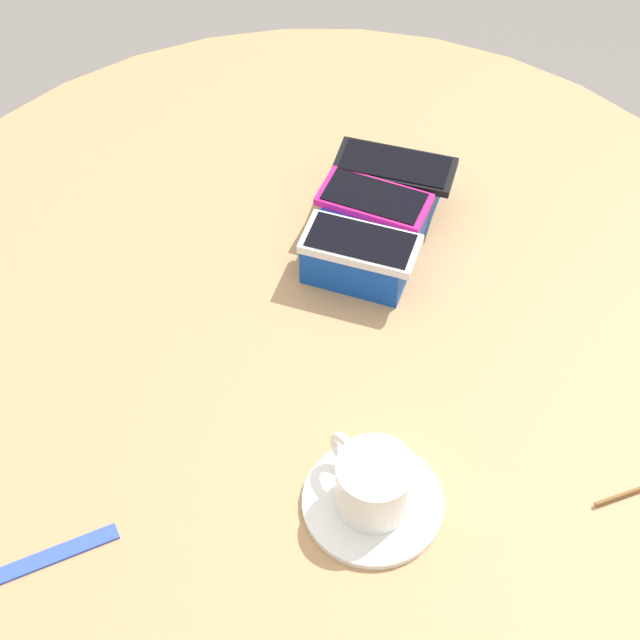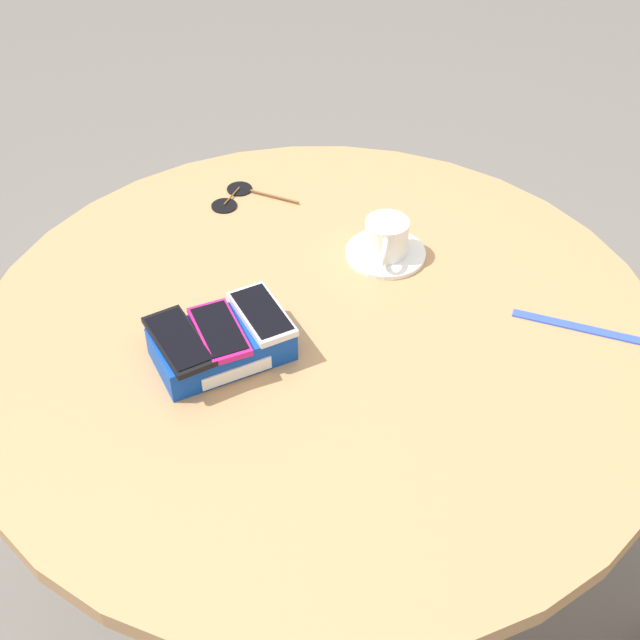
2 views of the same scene
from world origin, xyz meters
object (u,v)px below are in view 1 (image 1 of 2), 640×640
at_px(coffee_cup, 373,482).
at_px(phone_magenta, 374,199).
at_px(round_table, 320,396).
at_px(phone_box, 374,220).
at_px(phone_black, 395,166).
at_px(saucer, 373,503).
at_px(phone_white, 361,244).
at_px(lanyard_strap, 4,575).

bearing_deg(coffee_cup, phone_magenta, -176.02).
relative_size(round_table, phone_box, 5.00).
xyz_separation_m(phone_black, saucer, (0.42, 0.01, -0.05)).
height_order(phone_box, phone_white, phone_white).
bearing_deg(lanyard_strap, saucer, 108.08).
bearing_deg(phone_magenta, phone_box, 25.89).
height_order(round_table, phone_white, phone_white).
height_order(phone_black, saucer, phone_black).
xyz_separation_m(round_table, phone_black, (-0.21, 0.07, 0.18)).
xyz_separation_m(coffee_cup, lanyard_strap, (0.11, -0.33, -0.04)).
xyz_separation_m(phone_box, phone_white, (0.07, -0.01, 0.03)).
bearing_deg(saucer, coffee_cup, -136.67).
distance_m(round_table, phone_magenta, 0.24).
distance_m(phone_box, phone_black, 0.07).
bearing_deg(phone_box, phone_magenta, -154.11).
xyz_separation_m(phone_box, saucer, (0.36, 0.02, -0.02)).
bearing_deg(round_table, phone_magenta, 163.27).
bearing_deg(phone_magenta, lanyard_strap, -33.17).
height_order(coffee_cup, lanyard_strap, coffee_cup).
relative_size(phone_magenta, lanyard_strap, 0.63).
distance_m(coffee_cup, lanyard_strap, 0.35).
bearing_deg(phone_magenta, round_table, -16.73).
xyz_separation_m(saucer, lanyard_strap, (0.11, -0.33, -0.00)).
height_order(round_table, coffee_cup, coffee_cup).
relative_size(phone_black, phone_magenta, 1.08).
xyz_separation_m(phone_magenta, lanyard_strap, (0.47, -0.30, -0.05)).
bearing_deg(phone_box, saucer, 4.01).
bearing_deg(phone_black, phone_magenta, -19.52).
relative_size(phone_black, phone_white, 1.08).
height_order(round_table, phone_black, phone_black).
height_order(round_table, lanyard_strap, lanyard_strap).
distance_m(round_table, phone_box, 0.22).
height_order(phone_white, coffee_cup, coffee_cup).
bearing_deg(phone_white, saucer, 7.20).
height_order(phone_box, lanyard_strap, phone_box).
relative_size(round_table, phone_white, 7.92).
bearing_deg(round_table, coffee_cup, 19.14).
relative_size(round_table, phone_magenta, 7.94).
relative_size(saucer, coffee_cup, 1.57).
bearing_deg(lanyard_strap, phone_white, 143.34).
bearing_deg(phone_white, lanyard_strap, -36.66).
xyz_separation_m(saucer, coffee_cup, (-0.00, -0.00, 0.04)).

